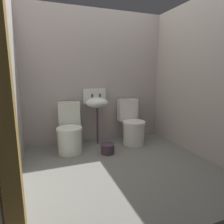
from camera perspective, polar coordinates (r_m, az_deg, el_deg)
name	(u,v)px	position (r m, az deg, el deg)	size (l,w,h in m)	color
ground_plane	(119,167)	(2.84, 2.00, -15.88)	(2.94, 2.58, 0.08)	slate
wall_back	(95,78)	(3.60, -4.89, 9.97)	(2.94, 0.10, 2.34)	#A49893
wall_left	(5,81)	(2.45, -28.97, 7.98)	(0.10, 2.38, 2.34)	#A49F96
wall_right	(195,79)	(3.34, 23.18, 9.00)	(0.10, 2.38, 2.34)	#AA9F95
wooden_door_post	(2,87)	(1.41, -29.65, 6.43)	(0.12, 0.12, 2.34)	olive
toilet_left	(70,132)	(3.23, -12.33, -5.74)	(0.48, 0.65, 0.78)	silver
toilet_right	(132,126)	(3.55, 5.84, -3.99)	(0.41, 0.60, 0.78)	silver
sink	(97,102)	(3.42, -4.54, 2.87)	(0.42, 0.35, 0.99)	#3E2E3E
bucket	(108,148)	(3.13, -1.31, -10.67)	(0.23, 0.23, 0.16)	#3E2E3E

